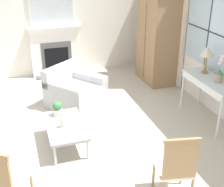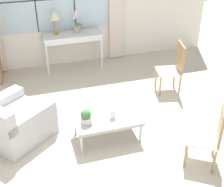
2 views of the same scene
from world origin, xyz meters
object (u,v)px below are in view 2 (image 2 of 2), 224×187
side_chair_wooden (174,66)px  accent_chair_wooden (211,133)px  table_lamp (54,16)px  potted_orchid (76,24)px  coffee_table (107,120)px  armchair_upholstered (14,123)px  console_table (72,38)px  potted_plant_small (86,117)px  pillar_candle (113,114)px

side_chair_wooden → accent_chair_wooden: size_ratio=1.04×
table_lamp → potted_orchid: bearing=-2.3°
table_lamp → coffee_table: (0.37, -2.70, -0.85)m
armchair_upholstered → side_chair_wooden: size_ratio=1.33×
armchair_upholstered → accent_chair_wooden: (2.58, -1.38, 0.25)m
coffee_table → side_chair_wooden: bearing=32.9°
side_chair_wooden → coffee_table: 1.95m
console_table → coffee_table: console_table is taller
table_lamp → side_chair_wooden: table_lamp is taller
console_table → armchair_upholstered: (-1.36, -2.19, -0.44)m
potted_plant_small → accent_chair_wooden: bearing=-29.8°
pillar_candle → accent_chair_wooden: bearing=-38.5°
side_chair_wooden → potted_plant_small: side_chair_wooden is taller
potted_orchid → accent_chair_wooden: 3.82m
table_lamp → potted_orchid: size_ratio=1.00×
console_table → potted_plant_small: bearing=-96.6°
table_lamp → potted_plant_small: size_ratio=2.10×
armchair_upholstered → potted_orchid: bearing=56.8°
potted_orchid → potted_plant_small: (-0.42, -2.75, -0.48)m
table_lamp → coffee_table: table_lamp is taller
table_lamp → potted_plant_small: table_lamp is taller
console_table → armchair_upholstered: console_table is taller
table_lamp → console_table: bearing=-11.6°
armchair_upholstered → pillar_candle: armchair_upholstered is taller
console_table → potted_plant_small: console_table is taller
potted_plant_small → pillar_candle: size_ratio=1.51×
side_chair_wooden → accent_chair_wooden: (-0.44, -1.99, -0.02)m
side_chair_wooden → coffee_table: (-1.63, -1.06, -0.20)m
potted_orchid → potted_plant_small: bearing=-98.7°
armchair_upholstered → table_lamp: bearing=65.7°
potted_orchid → pillar_candle: size_ratio=3.17×
potted_orchid → coffee_table: bearing=-91.7°
side_chair_wooden → accent_chair_wooden: bearing=-102.3°
accent_chair_wooden → pillar_candle: accent_chair_wooden is taller
side_chair_wooden → console_table: bearing=136.5°
accent_chair_wooden → side_chair_wooden: bearing=77.7°
potted_orchid → coffee_table: size_ratio=0.50×
side_chair_wooden → coffee_table: size_ratio=0.96×
potted_orchid → side_chair_wooden: 2.29m
table_lamp → accent_chair_wooden: size_ratio=0.54×
table_lamp → coffee_table: bearing=-82.3°
potted_orchid → pillar_candle: bearing=-90.1°
accent_chair_wooden → coffee_table: bearing=141.9°
pillar_candle → side_chair_wooden: bearing=35.2°
potted_orchid → side_chair_wooden: (1.55, -1.63, -0.45)m
accent_chair_wooden → potted_orchid: bearing=107.1°
table_lamp → accent_chair_wooden: bearing=-66.8°
side_chair_wooden → coffee_table: bearing=-147.1°
armchair_upholstered → side_chair_wooden: 3.09m
armchair_upholstered → pillar_candle: (1.46, -0.49, 0.19)m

